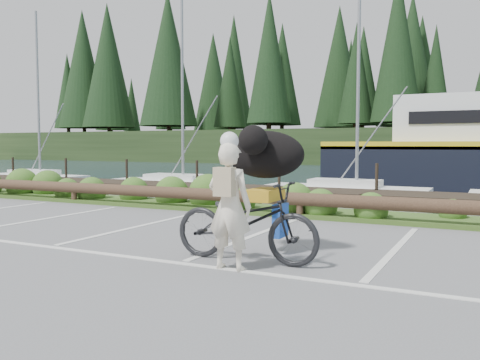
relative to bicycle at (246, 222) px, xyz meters
The scene contains 7 objects.
ground 0.99m from the bicycle, 169.99° to the right, with size 72.00×72.00×0.00m, color #5E5E61.
harbor_backdrop 78.33m from the bicycle, 90.29° to the left, with size 170.00×160.00×30.00m.
vegetation_strip 5.25m from the bicycle, 98.67° to the left, with size 34.00×1.60×0.10m, color #3D5B21.
log_rail 4.57m from the bicycle, 100.01° to the left, with size 32.00×0.30×0.60m, color #443021, non-canonical shape.
bicycle is the anchor object (origin of this frame).
cyclist 0.59m from the bicycle, 88.81° to the right, with size 0.63×0.42×1.74m, color #F3E6CE.
dog 1.20m from the bicycle, 91.19° to the left, with size 1.29×0.63×0.75m, color black.
Camera 1 is at (4.00, -6.44, 1.71)m, focal length 38.00 mm.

